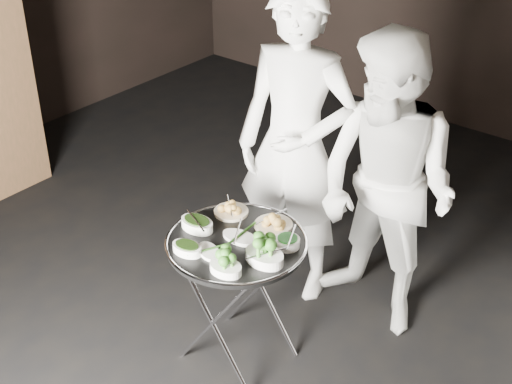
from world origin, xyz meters
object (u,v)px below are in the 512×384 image
Objects in this scene: tray_stand at (237,296)px; waiter_right at (386,189)px; serving_tray at (237,243)px; waiter_left at (296,148)px.

waiter_right is (0.39, 0.75, 0.43)m from tray_stand.
waiter_right is at bearing 62.69° from serving_tray.
tray_stand is 0.88m from waiter_left.
serving_tray is 0.38× the size of waiter_left.
waiter_right reaches higher than tray_stand.
serving_tray is at bearing 180.00° from tray_stand.
tray_stand is 0.40× the size of waiter_left.
tray_stand is 0.33m from serving_tray.
waiter_right is (0.54, 0.05, -0.08)m from waiter_left.
tray_stand is 1.05× the size of serving_tray.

